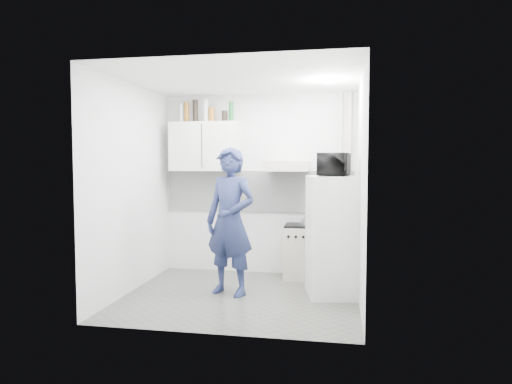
# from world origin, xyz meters

# --- Properties ---
(floor) EXTENTS (2.80, 2.80, 0.00)m
(floor) POSITION_xyz_m (0.00, 0.00, 0.00)
(floor) COLOR #52534D
(floor) RESTS_ON ground
(ceiling) EXTENTS (2.80, 2.80, 0.00)m
(ceiling) POSITION_xyz_m (0.00, 0.00, 2.60)
(ceiling) COLOR white
(ceiling) RESTS_ON wall_back
(wall_back) EXTENTS (2.80, 0.00, 2.80)m
(wall_back) POSITION_xyz_m (0.00, 1.25, 1.30)
(wall_back) COLOR silver
(wall_back) RESTS_ON floor
(wall_left) EXTENTS (0.00, 2.60, 2.60)m
(wall_left) POSITION_xyz_m (-1.40, 0.00, 1.30)
(wall_left) COLOR silver
(wall_left) RESTS_ON floor
(wall_right) EXTENTS (0.00, 2.60, 2.60)m
(wall_right) POSITION_xyz_m (1.40, 0.00, 1.30)
(wall_right) COLOR silver
(wall_right) RESTS_ON floor
(person) EXTENTS (0.76, 0.63, 1.80)m
(person) POSITION_xyz_m (-0.15, 0.07, 0.90)
(person) COLOR navy
(person) RESTS_ON floor
(stove) EXTENTS (0.46, 0.46, 0.73)m
(stove) POSITION_xyz_m (0.65, 1.00, 0.37)
(stove) COLOR beige
(stove) RESTS_ON floor
(fridge) EXTENTS (0.71, 0.71, 1.46)m
(fridge) POSITION_xyz_m (1.10, 0.24, 0.73)
(fridge) COLOR white
(fridge) RESTS_ON floor
(stove_top) EXTENTS (0.44, 0.44, 0.03)m
(stove_top) POSITION_xyz_m (0.65, 1.00, 0.74)
(stove_top) COLOR black
(stove_top) RESTS_ON stove
(saucepan) EXTENTS (0.16, 0.16, 0.09)m
(saucepan) POSITION_xyz_m (0.72, 1.03, 0.80)
(saucepan) COLOR silver
(saucepan) RESTS_ON stove_top
(microwave) EXTENTS (0.54, 0.40, 0.28)m
(microwave) POSITION_xyz_m (1.10, 0.24, 1.60)
(microwave) COLOR black
(microwave) RESTS_ON fridge
(bottle_a) EXTENTS (0.06, 0.06, 0.27)m
(bottle_a) POSITION_xyz_m (-1.11, 1.07, 2.34)
(bottle_a) COLOR #B2B7BC
(bottle_a) RESTS_ON upper_cabinet
(bottle_b) EXTENTS (0.08, 0.08, 0.29)m
(bottle_b) POSITION_xyz_m (-1.03, 1.07, 2.35)
(bottle_b) COLOR brown
(bottle_b) RESTS_ON upper_cabinet
(bottle_c) EXTENTS (0.08, 0.08, 0.32)m
(bottle_c) POSITION_xyz_m (-0.90, 1.07, 2.36)
(bottle_c) COLOR black
(bottle_c) RESTS_ON upper_cabinet
(bottle_d) EXTENTS (0.07, 0.07, 0.33)m
(bottle_d) POSITION_xyz_m (-0.74, 1.07, 2.37)
(bottle_d) COLOR #B2B7BC
(bottle_d) RESTS_ON upper_cabinet
(canister_a) EXTENTS (0.09, 0.09, 0.21)m
(canister_a) POSITION_xyz_m (-0.65, 1.07, 2.31)
(canister_a) COLOR brown
(canister_a) RESTS_ON upper_cabinet
(canister_b) EXTENTS (0.08, 0.08, 0.16)m
(canister_b) POSITION_xyz_m (-0.46, 1.07, 2.28)
(canister_b) COLOR black
(canister_b) RESTS_ON upper_cabinet
(bottle_e) EXTENTS (0.07, 0.07, 0.28)m
(bottle_e) POSITION_xyz_m (-0.37, 1.07, 2.34)
(bottle_e) COLOR #144C1E
(bottle_e) RESTS_ON upper_cabinet
(upper_cabinet) EXTENTS (1.00, 0.35, 0.70)m
(upper_cabinet) POSITION_xyz_m (-0.75, 1.07, 1.85)
(upper_cabinet) COLOR white
(upper_cabinet) RESTS_ON wall_back
(range_hood) EXTENTS (0.60, 0.50, 0.14)m
(range_hood) POSITION_xyz_m (0.45, 1.00, 1.57)
(range_hood) COLOR beige
(range_hood) RESTS_ON wall_back
(backsplash) EXTENTS (2.74, 0.03, 0.60)m
(backsplash) POSITION_xyz_m (0.00, 1.24, 1.20)
(backsplash) COLOR white
(backsplash) RESTS_ON wall_back
(pipe_a) EXTENTS (0.05, 0.05, 2.60)m
(pipe_a) POSITION_xyz_m (1.30, 1.17, 1.30)
(pipe_a) COLOR beige
(pipe_a) RESTS_ON floor
(pipe_b) EXTENTS (0.04, 0.04, 2.60)m
(pipe_b) POSITION_xyz_m (1.18, 1.17, 1.30)
(pipe_b) COLOR beige
(pipe_b) RESTS_ON floor
(ceiling_spot_fixture) EXTENTS (0.10, 0.10, 0.02)m
(ceiling_spot_fixture) POSITION_xyz_m (1.00, 0.20, 2.57)
(ceiling_spot_fixture) COLOR white
(ceiling_spot_fixture) RESTS_ON ceiling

